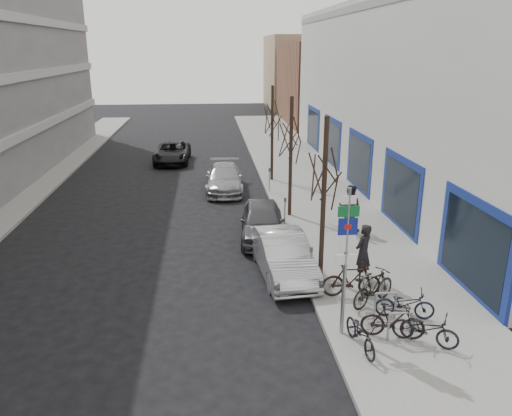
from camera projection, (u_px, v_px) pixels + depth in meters
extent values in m
plane|color=black|center=(253.00, 342.00, 13.27)|extent=(120.00, 120.00, 0.00)
cube|color=slate|center=(330.00, 215.00, 23.14)|extent=(5.00, 70.00, 0.15)
cube|color=brown|center=(344.00, 83.00, 51.14)|extent=(12.00, 14.00, 8.00)
cube|color=#937A5B|center=(318.00, 72.00, 65.24)|extent=(13.00, 12.00, 9.00)
cylinder|color=gray|center=(345.00, 266.00, 12.85)|extent=(0.10, 0.10, 4.20)
cube|color=white|center=(349.00, 200.00, 12.27)|extent=(0.35, 0.03, 0.22)
cube|color=#0C5926|center=(349.00, 211.00, 12.36)|extent=(0.55, 0.03, 0.28)
cube|color=navy|center=(348.00, 227.00, 12.48)|extent=(0.50, 0.03, 0.45)
cube|color=maroon|center=(348.00, 227.00, 12.47)|extent=(0.18, 0.02, 0.14)
cube|color=white|center=(347.00, 243.00, 12.62)|extent=(0.45, 0.03, 0.45)
cube|color=white|center=(346.00, 260.00, 12.76)|extent=(0.55, 0.03, 0.28)
cylinder|color=gray|center=(388.00, 327.00, 12.95)|extent=(0.06, 0.06, 0.80)
cylinder|color=gray|center=(411.00, 326.00, 13.00)|extent=(0.06, 0.06, 0.80)
cylinder|color=gray|center=(401.00, 313.00, 12.85)|extent=(0.60, 0.06, 0.06)
cylinder|color=gray|center=(375.00, 306.00, 13.99)|extent=(0.06, 0.06, 0.80)
cylinder|color=gray|center=(395.00, 305.00, 14.05)|extent=(0.06, 0.06, 0.80)
cylinder|color=gray|center=(386.00, 293.00, 13.90)|extent=(0.60, 0.06, 0.06)
cylinder|color=gray|center=(363.00, 288.00, 15.03)|extent=(0.06, 0.06, 0.80)
cylinder|color=gray|center=(382.00, 288.00, 15.09)|extent=(0.06, 0.06, 0.80)
cylinder|color=gray|center=(374.00, 276.00, 14.94)|extent=(0.60, 0.06, 0.06)
cylinder|color=black|center=(323.00, 202.00, 15.98)|extent=(0.16, 0.16, 5.50)
cylinder|color=black|center=(291.00, 159.00, 22.14)|extent=(0.16, 0.16, 5.50)
cylinder|color=black|center=(272.00, 135.00, 28.30)|extent=(0.16, 0.16, 5.50)
cylinder|color=gray|center=(311.00, 268.00, 16.10)|extent=(0.05, 0.05, 1.10)
cube|color=#3F3F44|center=(311.00, 250.00, 15.90)|extent=(0.10, 0.08, 0.18)
cylinder|color=gray|center=(285.00, 214.00, 21.31)|extent=(0.05, 0.05, 1.10)
cube|color=#3F3F44|center=(285.00, 200.00, 21.12)|extent=(0.10, 0.08, 0.18)
cylinder|color=gray|center=(269.00, 181.00, 26.52)|extent=(0.05, 0.05, 1.10)
cube|color=#3F3F44|center=(269.00, 170.00, 26.33)|extent=(0.10, 0.08, 0.18)
imported|color=black|center=(361.00, 331.00, 12.60)|extent=(0.73, 1.72, 1.01)
imported|color=black|center=(393.00, 321.00, 13.05)|extent=(1.75, 0.98, 1.02)
imported|color=black|center=(405.00, 302.00, 14.05)|extent=(1.72, 0.91, 1.01)
imported|color=black|center=(374.00, 287.00, 14.76)|extent=(1.83, 1.48, 1.12)
imported|color=black|center=(426.00, 326.00, 12.79)|extent=(1.70, 1.34, 1.03)
imported|color=black|center=(352.00, 279.00, 15.25)|extent=(1.88, 0.67, 1.12)
imported|color=#B8B7BD|center=(283.00, 255.00, 17.01)|extent=(1.96, 4.59, 1.47)
imported|color=#444448|center=(262.00, 221.00, 20.30)|extent=(2.10, 4.44, 1.47)
imported|color=#939397|center=(225.00, 178.00, 27.13)|extent=(2.14, 4.89, 1.40)
imported|color=black|center=(172.00, 152.00, 33.91)|extent=(2.43, 4.98, 1.36)
imported|color=black|center=(363.00, 253.00, 16.22)|extent=(0.84, 0.81, 1.94)
imported|color=black|center=(350.00, 207.00, 20.70)|extent=(0.89, 0.81, 1.99)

